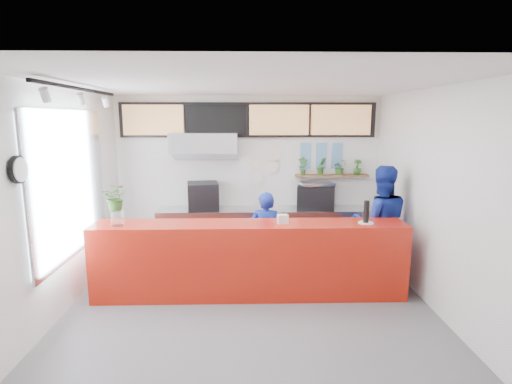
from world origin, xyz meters
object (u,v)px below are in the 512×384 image
(service_counter, at_px, (250,260))
(pepper_mill, at_px, (366,212))
(espresso_machine, at_px, (316,197))
(staff_right, at_px, (380,224))
(staff_center, at_px, (266,236))
(panini_oven, at_px, (203,196))

(service_counter, distance_m, pepper_mill, 1.82)
(espresso_machine, relative_size, staff_right, 0.36)
(espresso_machine, distance_m, staff_center, 1.63)
(panini_oven, bearing_deg, staff_center, -56.03)
(panini_oven, distance_m, pepper_mill, 3.13)
(staff_center, distance_m, pepper_mill, 1.64)
(espresso_machine, bearing_deg, pepper_mill, -64.88)
(panini_oven, bearing_deg, service_counter, -73.12)
(panini_oven, height_order, staff_right, staff_right)
(service_counter, relative_size, espresso_machine, 6.62)
(pepper_mill, bearing_deg, staff_center, 155.70)
(staff_center, height_order, pepper_mill, staff_center)
(service_counter, distance_m, espresso_machine, 2.28)
(service_counter, relative_size, pepper_mill, 14.24)
(espresso_machine, relative_size, staff_center, 0.47)
(staff_right, bearing_deg, service_counter, 19.07)
(staff_center, xyz_separation_m, staff_right, (1.83, -0.02, 0.21))
(staff_center, distance_m, staff_right, 1.84)
(service_counter, xyz_separation_m, staff_right, (2.09, 0.56, 0.38))
(service_counter, height_order, staff_center, staff_center)
(panini_oven, distance_m, staff_right, 3.20)
(service_counter, bearing_deg, panini_oven, 115.42)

